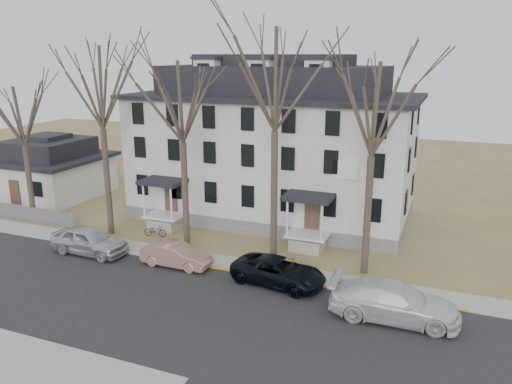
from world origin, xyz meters
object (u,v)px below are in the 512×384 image
at_px(tree_bungalow, 21,112).
at_px(car_navy, 279,272).
at_px(small_house, 51,170).
at_px(tree_mid_right, 375,103).
at_px(tree_far_left, 99,82).
at_px(car_tan, 176,256).
at_px(bicycle_left, 155,231).
at_px(boarding_house, 273,146).
at_px(car_white, 394,302).
at_px(tree_center, 275,72).
at_px(tree_mid_left, 181,96).
at_px(car_silver, 89,241).

height_order(tree_bungalow, car_navy, tree_bungalow).
xyz_separation_m(small_house, car_navy, (24.46, -9.44, -1.53)).
bearing_deg(tree_mid_right, car_navy, -141.30).
relative_size(tree_far_left, car_tan, 3.28).
bearing_deg(car_tan, tree_bungalow, 77.05).
bearing_deg(tree_mid_right, bicycle_left, 177.98).
xyz_separation_m(boarding_house, car_white, (10.67, -12.88, -4.51)).
height_order(tree_far_left, tree_center, tree_center).
height_order(tree_mid_left, tree_mid_right, same).
xyz_separation_m(tree_center, car_silver, (-10.87, -3.56, -10.23)).
bearing_deg(tree_mid_left, boarding_house, 69.80).
height_order(tree_center, car_silver, tree_center).
bearing_deg(tree_center, small_house, 164.92).
bearing_deg(tree_bungalow, car_silver, -23.65).
relative_size(tree_mid_left, car_white, 2.13).
bearing_deg(car_tan, tree_center, -56.55).
bearing_deg(tree_far_left, tree_center, 0.00).
height_order(tree_bungalow, bicycle_left, tree_bungalow).
xyz_separation_m(boarding_house, tree_bungalow, (-16.00, -8.15, 2.74)).
height_order(tree_center, car_navy, tree_center).
xyz_separation_m(tree_center, tree_bungalow, (-19.00, 0.00, -2.97)).
bearing_deg(car_tan, car_silver, 93.10).
relative_size(boarding_house, car_navy, 4.03).
bearing_deg(small_house, tree_far_left, -29.39).
xyz_separation_m(car_silver, car_navy, (12.33, 0.32, -0.14)).
bearing_deg(small_house, car_tan, -27.49).
height_order(car_navy, car_white, car_white).
relative_size(tree_center, car_tan, 3.52).
relative_size(tree_far_left, car_navy, 2.66).
xyz_separation_m(car_white, bicycle_left, (-16.42, 5.23, -0.45)).
bearing_deg(tree_mid_left, car_silver, -143.81).
xyz_separation_m(boarding_house, car_navy, (4.46, -11.39, -4.66)).
height_order(tree_center, car_white, tree_center).
bearing_deg(tree_mid_left, car_navy, -23.48).
relative_size(tree_far_left, car_white, 2.29).
distance_m(boarding_house, tree_center, 10.39).
height_order(car_tan, bicycle_left, car_tan).
height_order(tree_mid_right, bicycle_left, tree_mid_right).
xyz_separation_m(tree_center, car_navy, (1.46, -3.24, -10.37)).
distance_m(car_silver, car_navy, 12.33).
distance_m(car_tan, bicycle_left, 5.38).
xyz_separation_m(tree_center, tree_mid_right, (5.50, 0.00, -1.48)).
bearing_deg(tree_bungalow, bicycle_left, 2.80).
xyz_separation_m(tree_mid_right, car_tan, (-10.38, -3.23, -8.91)).
bearing_deg(tree_center, car_silver, -161.86).
bearing_deg(tree_mid_left, tree_center, 0.00).
bearing_deg(car_navy, tree_mid_left, 74.51).
relative_size(boarding_house, tree_far_left, 1.52).
distance_m(tree_mid_left, bicycle_left, 9.60).
distance_m(tree_far_left, car_tan, 12.42).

